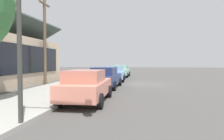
% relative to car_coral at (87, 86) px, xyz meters
% --- Properties ---
extents(ground_plane, '(120.00, 120.00, 0.00)m').
position_rel_car_coral_xyz_m(ground_plane, '(8.88, -2.68, -0.82)').
color(ground_plane, '#4C4947').
extents(sidewalk_curb, '(60.00, 4.20, 0.16)m').
position_rel_car_coral_xyz_m(sidewalk_curb, '(8.88, 2.92, -0.74)').
color(sidewalk_curb, '#A3A099').
rests_on(sidewalk_curb, ground).
extents(car_coral, '(4.65, 2.11, 1.59)m').
position_rel_car_coral_xyz_m(car_coral, '(0.00, 0.00, 0.00)').
color(car_coral, '#EA8C75').
rests_on(car_coral, ground).
extents(car_navy, '(4.87, 2.13, 1.59)m').
position_rel_car_coral_xyz_m(car_navy, '(5.58, 0.05, 0.00)').
color(car_navy, navy).
rests_on(car_navy, ground).
extents(car_skyblue, '(4.94, 2.19, 1.59)m').
position_rel_car_coral_xyz_m(car_skyblue, '(11.36, 0.06, 0.00)').
color(car_skyblue, '#8CB7E0').
rests_on(car_skyblue, ground).
extents(car_seafoam, '(4.89, 2.12, 1.59)m').
position_rel_car_coral_xyz_m(car_seafoam, '(17.41, -0.03, 0.00)').
color(car_seafoam, '#9ED1BC').
rests_on(car_seafoam, ground).
extents(storefront_building, '(12.02, 6.30, 5.71)m').
position_rel_car_coral_xyz_m(storefront_building, '(6.20, 9.30, 1.31)').
color(storefront_building, '#CCB293').
rests_on(storefront_building, ground).
extents(traffic_light_main, '(0.37, 2.79, 5.20)m').
position_rel_car_coral_xyz_m(traffic_light_main, '(-4.10, -0.14, 2.68)').
color(traffic_light_main, '#383833').
rests_on(traffic_light_main, ground).
extents(utility_pole_wooden, '(1.80, 0.24, 7.50)m').
position_rel_car_coral_xyz_m(utility_pole_wooden, '(6.83, 5.52, 3.11)').
color(utility_pole_wooden, brown).
rests_on(utility_pole_wooden, ground).
extents(fire_hydrant_red, '(0.22, 0.22, 0.71)m').
position_rel_car_coral_xyz_m(fire_hydrant_red, '(7.78, 1.52, -0.32)').
color(fire_hydrant_red, red).
rests_on(fire_hydrant_red, sidewalk_curb).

